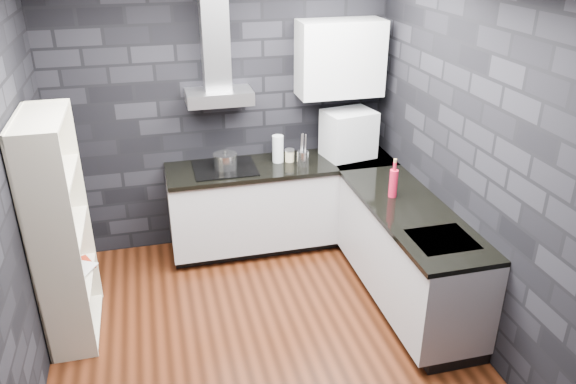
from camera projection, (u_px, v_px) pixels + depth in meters
name	position (u px, v px, depth m)	size (l,w,h in m)	color
ground	(260.00, 331.00, 4.54)	(3.20, 3.20, 0.00)	#421C0E
wall_back	(223.00, 112.00, 5.39)	(3.20, 0.05, 2.70)	black
wall_front	(326.00, 320.00, 2.54)	(3.20, 0.05, 2.70)	black
wall_left	(8.00, 204.00, 3.60)	(0.05, 3.20, 2.70)	black
wall_right	(462.00, 158.00, 4.32)	(0.05, 3.20, 2.70)	black
toekick_back	(281.00, 238.00, 5.80)	(2.18, 0.50, 0.10)	black
toekick_right	(407.00, 295.00, 4.90)	(0.50, 1.78, 0.10)	black
counter_back_cab	(282.00, 202.00, 5.59)	(2.20, 0.60, 0.76)	#B3B3B8
counter_right_cab	(408.00, 253.00, 4.71)	(0.60, 1.80, 0.76)	#B3B3B8
counter_back_top	(282.00, 166.00, 5.41)	(2.20, 0.62, 0.04)	black
counter_right_top	(411.00, 211.00, 4.54)	(0.62, 1.80, 0.04)	black
counter_corner_top	(359.00, 158.00, 5.59)	(0.62, 0.62, 0.04)	black
hood_body	(219.00, 97.00, 5.12)	(0.60, 0.34, 0.12)	#B7B8BB
hood_chimney	(215.00, 38.00, 4.96)	(0.24, 0.20, 0.90)	#B7B8BB
upper_cabinet	(340.00, 58.00, 5.24)	(0.80, 0.35, 0.70)	silver
cooktop	(225.00, 168.00, 5.28)	(0.58, 0.50, 0.01)	black
sink_rim	(442.00, 240.00, 4.10)	(0.44, 0.40, 0.01)	#B7B8BB
pot	(225.00, 161.00, 5.25)	(0.21, 0.21, 0.13)	silver
glass_vase	(278.00, 149.00, 5.39)	(0.11, 0.11, 0.26)	silver
storage_jar	(290.00, 156.00, 5.43)	(0.09, 0.09, 0.11)	#C2B68D
utensil_crock	(303.00, 158.00, 5.33)	(0.11, 0.11, 0.14)	silver
appliance_garage	(348.00, 134.00, 5.49)	(0.47, 0.36, 0.47)	silver
red_bottle	(393.00, 183.00, 4.69)	(0.07, 0.07, 0.24)	#B81431
bookshelf	(61.00, 231.00, 4.20)	(0.34, 0.80, 1.80)	beige
fruit_bowl	(58.00, 234.00, 4.09)	(0.22, 0.22, 0.05)	white
book_red	(68.00, 257.00, 4.48)	(0.17, 0.02, 0.24)	maroon
book_second	(69.00, 257.00, 4.45)	(0.18, 0.02, 0.24)	#B2B2B2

